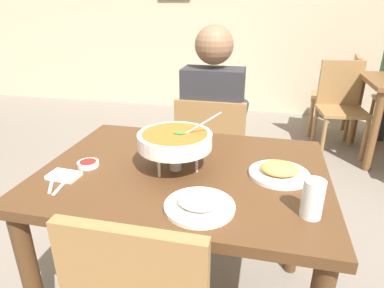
# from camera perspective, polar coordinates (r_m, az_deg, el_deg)

# --- Properties ---
(dining_table_main) EXTENTS (1.17, 0.87, 0.78)m
(dining_table_main) POSITION_cam_1_polar(r_m,az_deg,el_deg) (1.45, -1.32, -8.50)
(dining_table_main) COLOR #51331C
(dining_table_main) RESTS_ON ground_plane
(chair_diner_main) EXTENTS (0.44, 0.44, 0.90)m
(chair_diner_main) POSITION_cam_1_polar(r_m,az_deg,el_deg) (2.15, 3.37, -2.03)
(chair_diner_main) COLOR olive
(chair_diner_main) RESTS_ON ground_plane
(diner_main) EXTENTS (0.40, 0.45, 1.31)m
(diner_main) POSITION_cam_1_polar(r_m,az_deg,el_deg) (2.09, 3.67, 4.22)
(diner_main) COLOR #2D2D38
(diner_main) RESTS_ON ground_plane
(curry_bowl) EXTENTS (0.33, 0.30, 0.26)m
(curry_bowl) POSITION_cam_1_polar(r_m,az_deg,el_deg) (1.34, -2.94, 0.58)
(curry_bowl) COLOR silver
(curry_bowl) RESTS_ON dining_table_main
(rice_plate) EXTENTS (0.24, 0.24, 0.06)m
(rice_plate) POSITION_cam_1_polar(r_m,az_deg,el_deg) (1.13, 1.31, -10.12)
(rice_plate) COLOR white
(rice_plate) RESTS_ON dining_table_main
(appetizer_plate) EXTENTS (0.24, 0.24, 0.06)m
(appetizer_plate) POSITION_cam_1_polar(r_m,az_deg,el_deg) (1.37, 14.72, -4.53)
(appetizer_plate) COLOR white
(appetizer_plate) RESTS_ON dining_table_main
(sauce_dish) EXTENTS (0.09, 0.09, 0.02)m
(sauce_dish) POSITION_cam_1_polar(r_m,az_deg,el_deg) (1.48, -17.36, -3.25)
(sauce_dish) COLOR white
(sauce_dish) RESTS_ON dining_table_main
(napkin_folded) EXTENTS (0.13, 0.09, 0.02)m
(napkin_folded) POSITION_cam_1_polar(r_m,az_deg,el_deg) (1.42, -21.09, -5.07)
(napkin_folded) COLOR white
(napkin_folded) RESTS_ON dining_table_main
(fork_utensil) EXTENTS (0.09, 0.16, 0.01)m
(fork_utensil) POSITION_cam_1_polar(r_m,az_deg,el_deg) (1.39, -22.85, -6.02)
(fork_utensil) COLOR silver
(fork_utensil) RESTS_ON dining_table_main
(spoon_utensil) EXTENTS (0.03, 0.17, 0.01)m
(spoon_utensil) POSITION_cam_1_polar(r_m,az_deg,el_deg) (1.37, -21.12, -6.32)
(spoon_utensil) COLOR silver
(spoon_utensil) RESTS_ON dining_table_main
(drink_glass) EXTENTS (0.07, 0.07, 0.13)m
(drink_glass) POSITION_cam_1_polar(r_m,az_deg,el_deg) (1.14, 19.91, -9.08)
(drink_glass) COLOR silver
(drink_glass) RESTS_ON dining_table_main
(chair_bg_corner) EXTENTS (0.49, 0.49, 0.90)m
(chair_bg_corner) POSITION_cam_1_polar(r_m,az_deg,el_deg) (4.13, 24.26, 8.22)
(chair_bg_corner) COLOR olive
(chair_bg_corner) RESTS_ON ground_plane
(chair_bg_window) EXTENTS (0.48, 0.48, 0.90)m
(chair_bg_window) POSITION_cam_1_polar(r_m,az_deg,el_deg) (3.69, 24.10, 6.70)
(chair_bg_window) COLOR olive
(chair_bg_window) RESTS_ON ground_plane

